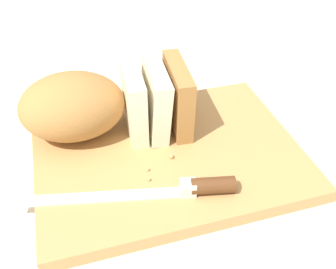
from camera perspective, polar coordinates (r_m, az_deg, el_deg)
The scene contains 8 objects.
ground_plane at distance 0.59m, azimuth 0.00°, elevation -3.88°, with size 3.00×3.00×0.00m, color silver.
cutting_board at distance 0.58m, azimuth 0.00°, elevation -3.11°, with size 0.38×0.28×0.02m, color tan.
bread_loaf at distance 0.59m, azimuth -9.93°, elevation 4.49°, with size 0.26×0.14×0.10m.
bread_knife at distance 0.51m, azimuth 2.08°, elevation -7.92°, with size 0.28×0.08×0.02m.
crumb_near_knife at distance 0.54m, azimuth -2.94°, elevation -5.14°, with size 0.00×0.00×0.00m, color tan.
crumb_near_loaf at distance 0.56m, azimuth 0.17°, elevation -3.30°, with size 0.01×0.01×0.01m, color tan.
crumb_stray_left at distance 0.60m, azimuth 2.91°, elevation 0.14°, with size 0.01×0.01×0.01m, color tan.
crumb_stray_right at distance 0.53m, azimuth -2.76°, elevation -6.58°, with size 0.00×0.00×0.00m, color tan.
Camera 1 is at (-0.13, -0.41, 0.40)m, focal length 41.66 mm.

